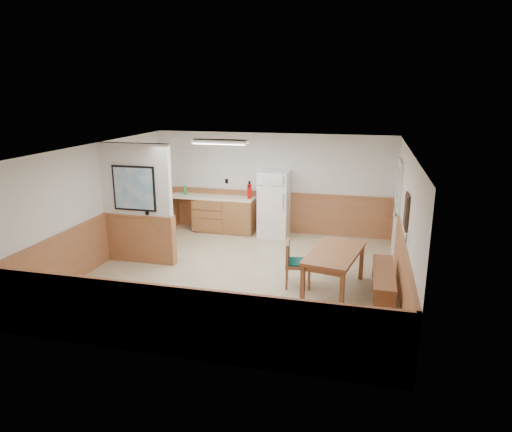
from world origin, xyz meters
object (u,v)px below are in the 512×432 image
(dining_bench, at_px, (384,276))
(soap_bottle, at_px, (185,190))
(fire_extinguisher, at_px, (249,191))
(refrigerator, at_px, (274,204))
(dining_table, at_px, (335,257))
(dining_chair, at_px, (293,260))

(dining_bench, bearing_deg, soap_bottle, 148.82)
(dining_bench, height_order, fire_extinguisher, fire_extinguisher)
(refrigerator, relative_size, soap_bottle, 6.79)
(soap_bottle, bearing_deg, dining_table, -36.79)
(dining_table, xyz_separation_m, dining_chair, (-0.75, 0.07, -0.16))
(dining_bench, relative_size, fire_extinguisher, 3.86)
(dining_table, distance_m, fire_extinguisher, 3.85)
(dining_table, bearing_deg, refrigerator, 130.97)
(fire_extinguisher, bearing_deg, dining_chair, -63.73)
(fire_extinguisher, bearing_deg, dining_bench, -45.01)
(refrigerator, xyz_separation_m, dining_bench, (2.56, -2.91, -0.47))
(dining_chair, bearing_deg, dining_table, -13.55)
(soap_bottle, bearing_deg, fire_extinguisher, -0.72)
(refrigerator, bearing_deg, fire_extinguisher, 174.04)
(dining_table, relative_size, dining_chair, 2.01)
(dining_chair, distance_m, soap_bottle, 4.49)
(refrigerator, distance_m, dining_chair, 3.05)
(dining_chair, bearing_deg, soap_bottle, 129.86)
(refrigerator, relative_size, dining_table, 0.95)
(refrigerator, xyz_separation_m, dining_chair, (0.95, -2.88, -0.32))
(dining_bench, relative_size, dining_chair, 2.00)
(dining_chair, bearing_deg, dining_bench, -9.22)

